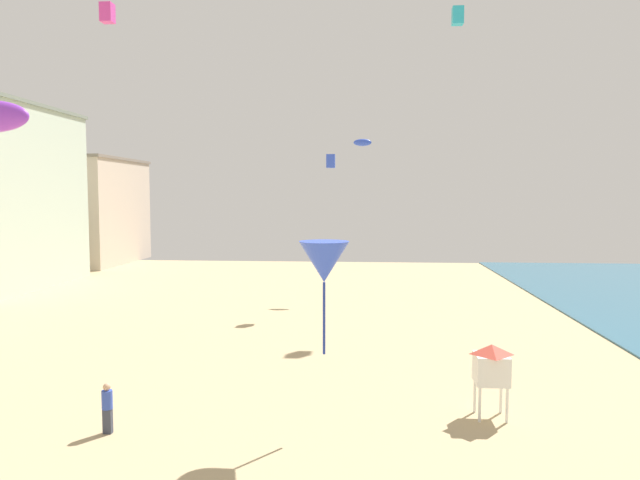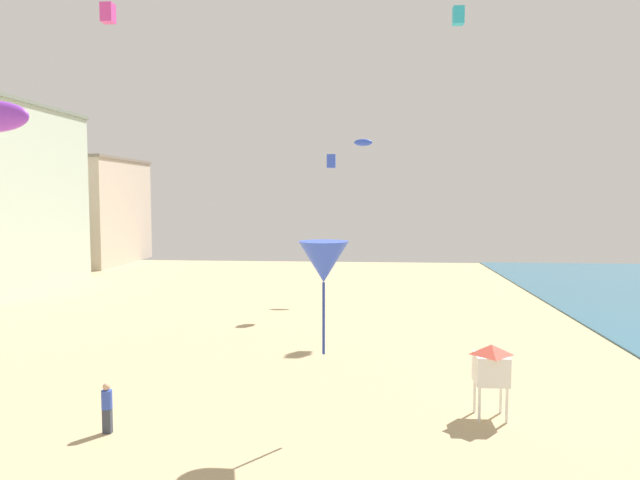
% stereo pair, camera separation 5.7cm
% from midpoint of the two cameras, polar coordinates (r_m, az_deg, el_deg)
% --- Properties ---
extents(boardwalk_hotel_far, '(16.42, 14.24, 11.81)m').
position_cam_midpoint_polar(boardwalk_hotel_far, '(72.79, -24.00, 2.61)').
color(boardwalk_hotel_far, '#C6B29E').
rests_on(boardwalk_hotel_far, ground).
extents(kite_flyer, '(0.34, 0.34, 1.64)m').
position_cam_midpoint_polar(kite_flyer, '(20.59, -19.94, -14.86)').
color(kite_flyer, '#383D4C').
rests_on(kite_flyer, ground).
extents(lifeguard_stand, '(1.10, 1.10, 2.55)m').
position_cam_midpoint_polar(lifeguard_stand, '(21.23, 16.38, -11.59)').
color(lifeguard_stand, white).
rests_on(lifeguard_stand, ground).
extents(kite_cyan_box, '(0.70, 0.70, 1.10)m').
position_cam_midpoint_polar(kite_cyan_box, '(40.97, 13.35, 20.47)').
color(kite_cyan_box, '#2DB7CC').
extents(kite_blue_box, '(0.57, 0.57, 0.90)m').
position_cam_midpoint_polar(kite_blue_box, '(39.45, 1.14, 7.68)').
color(kite_blue_box, blue).
extents(kite_blue_parafoil, '(1.39, 0.38, 0.54)m').
position_cam_midpoint_polar(kite_blue_parafoil, '(45.64, 4.26, 9.44)').
color(kite_blue_parafoil, blue).
extents(kite_blue_delta, '(1.61, 1.61, 3.65)m').
position_cam_midpoint_polar(kite_blue_delta, '(18.64, 0.44, -2.17)').
color(kite_blue_delta, blue).
extents(kite_magenta_box, '(0.72, 0.72, 1.13)m').
position_cam_midpoint_polar(kite_magenta_box, '(39.68, -19.90, 20.05)').
color(kite_magenta_box, '#DB3D9E').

